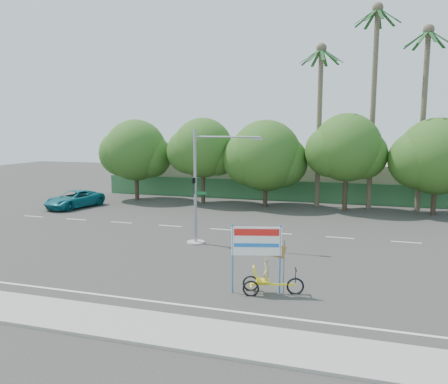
# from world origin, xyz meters

# --- Properties ---
(ground) EXTENTS (120.00, 120.00, 0.00)m
(ground) POSITION_xyz_m (0.00, 0.00, 0.00)
(ground) COLOR #33302D
(ground) RESTS_ON ground
(sidewalk_near) EXTENTS (50.00, 2.40, 0.12)m
(sidewalk_near) POSITION_xyz_m (0.00, -7.50, 0.06)
(sidewalk_near) COLOR gray
(sidewalk_near) RESTS_ON ground
(fence) EXTENTS (38.00, 0.08, 2.00)m
(fence) POSITION_xyz_m (0.00, 21.50, 1.00)
(fence) COLOR #336B3D
(fence) RESTS_ON ground
(building_left) EXTENTS (12.00, 8.00, 4.00)m
(building_left) POSITION_xyz_m (-10.00, 26.00, 2.00)
(building_left) COLOR beige
(building_left) RESTS_ON ground
(building_right) EXTENTS (14.00, 8.00, 3.60)m
(building_right) POSITION_xyz_m (8.00, 26.00, 1.80)
(building_right) COLOR beige
(building_right) RESTS_ON ground
(tree_far_left) EXTENTS (7.14, 6.00, 7.96)m
(tree_far_left) POSITION_xyz_m (-14.05, 18.00, 4.76)
(tree_far_left) COLOR #473828
(tree_far_left) RESTS_ON ground
(tree_left) EXTENTS (6.66, 5.60, 8.07)m
(tree_left) POSITION_xyz_m (-7.05, 18.00, 5.06)
(tree_left) COLOR #473828
(tree_left) RESTS_ON ground
(tree_center) EXTENTS (7.62, 6.40, 7.85)m
(tree_center) POSITION_xyz_m (-1.05, 18.00, 4.47)
(tree_center) COLOR #473828
(tree_center) RESTS_ON ground
(tree_right) EXTENTS (6.90, 5.80, 8.36)m
(tree_right) POSITION_xyz_m (5.95, 18.00, 5.24)
(tree_right) COLOR #473828
(tree_right) RESTS_ON ground
(tree_far_right) EXTENTS (7.38, 6.20, 7.94)m
(tree_far_right) POSITION_xyz_m (12.95, 18.00, 4.64)
(tree_far_right) COLOR #473828
(tree_far_right) RESTS_ON ground
(palm_tall) EXTENTS (3.73, 3.79, 17.45)m
(palm_tall) POSITION_xyz_m (8.00, 19.50, 10.46)
(palm_tall) COLOR #70604C
(palm_tall) RESTS_ON ground
(palm_mid) EXTENTS (3.73, 3.79, 15.45)m
(palm_mid) POSITION_xyz_m (12.00, 19.50, 9.40)
(palm_mid) COLOR #70604C
(palm_mid) RESTS_ON ground
(palm_short) EXTENTS (3.73, 3.79, 14.45)m
(palm_short) POSITION_xyz_m (3.50, 19.50, 8.86)
(palm_short) COLOR #70604C
(palm_short) RESTS_ON ground
(traffic_signal) EXTENTS (4.72, 1.10, 7.00)m
(traffic_signal) POSITION_xyz_m (-2.20, 3.98, 2.92)
(traffic_signal) COLOR gray
(traffic_signal) RESTS_ON ground
(trike_billboard) EXTENTS (3.04, 1.15, 3.07)m
(trike_billboard) POSITION_xyz_m (3.20, -2.99, 1.23)
(trike_billboard) COLOR black
(trike_billboard) RESTS_ON ground
(pickup_truck) EXTENTS (3.77, 5.94, 1.53)m
(pickup_truck) POSITION_xyz_m (-17.29, 12.44, 0.76)
(pickup_truck) COLOR #106572
(pickup_truck) RESTS_ON ground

